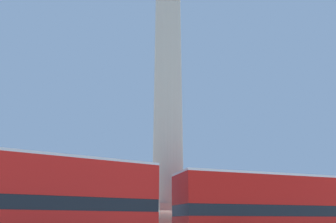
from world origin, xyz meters
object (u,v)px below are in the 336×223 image
(bus_b, at_px, (26,205))
(bus_c, at_px, (272,211))
(monument_column, at_px, (168,110))
(street_lamp, at_px, (133,196))

(bus_b, height_order, bus_c, bus_b)
(monument_column, height_order, street_lamp, monument_column)
(monument_column, relative_size, street_lamp, 4.57)
(monument_column, distance_m, bus_c, 10.21)
(bus_b, distance_m, street_lamp, 6.55)
(monument_column, bearing_deg, bus_c, -59.76)
(monument_column, xyz_separation_m, bus_b, (-8.66, -5.37, -7.30))
(bus_b, relative_size, street_lamp, 2.17)
(bus_b, bearing_deg, bus_c, -8.44)
(street_lamp, bearing_deg, monument_column, 32.77)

